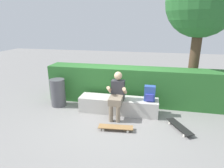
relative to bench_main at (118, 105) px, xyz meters
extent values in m
plane|color=gray|center=(0.00, -0.41, -0.21)|extent=(24.00, 24.00, 0.00)
cube|color=#B9B5AD|center=(0.00, 0.00, 0.00)|extent=(2.14, 0.50, 0.43)
cube|color=#333338|center=(0.00, -0.08, 0.47)|extent=(0.34, 0.22, 0.52)
sphere|color=#D8AD84|center=(0.00, -0.08, 0.86)|extent=(0.21, 0.21, 0.21)
cube|color=gray|center=(0.00, -0.39, 0.30)|extent=(0.32, 0.40, 0.17)
cylinder|color=gray|center=(-0.09, -0.54, 0.00)|extent=(0.11, 0.11, 0.43)
cylinder|color=gray|center=(0.09, -0.54, 0.00)|extent=(0.11, 0.11, 0.43)
cylinder|color=#D8AD84|center=(-0.20, -0.22, 0.51)|extent=(0.09, 0.33, 0.27)
cylinder|color=#D8AD84|center=(0.20, -0.22, 0.51)|extent=(0.09, 0.33, 0.27)
cube|color=olive|center=(0.11, -0.92, -0.13)|extent=(0.82, 0.27, 0.02)
cylinder|color=silver|center=(0.38, -0.82, -0.19)|extent=(0.06, 0.04, 0.05)
cylinder|color=silver|center=(0.39, -0.97, -0.19)|extent=(0.06, 0.04, 0.05)
cylinder|color=silver|center=(-0.18, -0.88, -0.19)|extent=(0.06, 0.04, 0.05)
cylinder|color=silver|center=(-0.17, -1.02, -0.19)|extent=(0.06, 0.04, 0.05)
cube|color=black|center=(1.55, -0.59, -0.13)|extent=(0.56, 0.80, 0.02)
cylinder|color=silver|center=(1.35, -0.38, -0.19)|extent=(0.05, 0.06, 0.05)
cylinder|color=silver|center=(1.48, -0.31, -0.19)|extent=(0.05, 0.06, 0.05)
cylinder|color=silver|center=(1.62, -0.87, -0.19)|extent=(0.05, 0.06, 0.05)
cylinder|color=silver|center=(1.75, -0.80, -0.19)|extent=(0.05, 0.06, 0.05)
cube|color=#2D4C99|center=(0.82, 0.00, 0.41)|extent=(0.28, 0.18, 0.40)
cube|color=#373EA7|center=(0.82, -0.11, 0.33)|extent=(0.20, 0.05, 0.18)
cube|color=#2C692C|center=(0.37, 0.76, 0.34)|extent=(5.33, 0.65, 1.10)
cylinder|color=#473323|center=(2.05, 1.23, 1.08)|extent=(0.29, 0.29, 2.58)
sphere|color=#28662D|center=(2.05, 1.23, 2.71)|extent=(1.93, 1.93, 1.93)
cylinder|color=#4C4C51|center=(-1.83, 0.09, 0.19)|extent=(0.43, 0.43, 0.81)
camera|label=1|loc=(0.82, -4.71, 2.15)|focal=30.44mm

